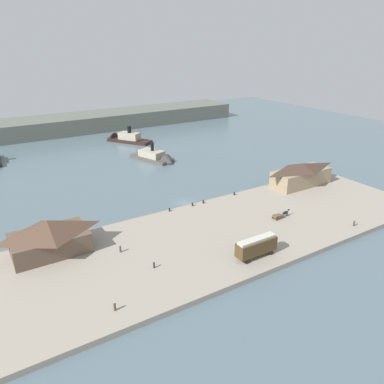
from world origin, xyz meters
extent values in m
plane|color=slate|center=(0.00, 0.00, 0.00)|extent=(320.00, 320.00, 0.00)
cube|color=#9E9384|center=(0.00, -22.00, 0.60)|extent=(110.00, 36.00, 1.20)
cube|color=gray|center=(0.00, -3.60, 0.50)|extent=(110.00, 0.80, 1.00)
cube|color=brown|center=(-39.65, -9.56, 3.45)|extent=(15.88, 9.96, 4.49)
pyramid|color=brown|center=(-39.65, -9.56, 7.26)|extent=(16.20, 10.46, 3.13)
cube|color=#998466|center=(37.19, -9.40, 3.75)|extent=(19.42, 7.76, 5.11)
pyramid|color=#473328|center=(37.19, -9.40, 7.33)|extent=(19.80, 8.15, 2.05)
cube|color=#4C381E|center=(-3.01, -34.60, 3.60)|extent=(9.53, 2.65, 3.00)
cube|color=beige|center=(-3.01, -34.60, 5.35)|extent=(9.15, 1.86, 0.50)
cylinder|color=black|center=(0.32, -33.27, 1.65)|extent=(0.90, 0.18, 0.90)
cylinder|color=black|center=(0.32, -35.92, 1.65)|extent=(0.90, 0.18, 0.90)
cylinder|color=black|center=(-6.35, -33.27, 1.65)|extent=(0.90, 0.18, 0.90)
cylinder|color=black|center=(-6.35, -35.92, 1.65)|extent=(0.90, 0.18, 0.90)
cube|color=brown|center=(13.78, -23.73, 2.05)|extent=(2.50, 1.35, 0.50)
cylinder|color=#4C3828|center=(13.03, -23.06, 1.80)|extent=(1.20, 0.10, 1.20)
cylinder|color=#4C3828|center=(13.03, -24.40, 1.80)|extent=(1.20, 0.10, 1.20)
ellipsoid|color=black|center=(16.43, -23.73, 2.30)|extent=(2.00, 0.70, 0.90)
ellipsoid|color=black|center=(17.53, -23.73, 2.85)|extent=(0.70, 0.32, 0.44)
cylinder|color=black|center=(17.03, -23.53, 1.70)|extent=(0.16, 0.16, 1.00)
cylinder|color=black|center=(17.03, -23.93, 1.70)|extent=(0.16, 0.16, 1.00)
cylinder|color=black|center=(15.83, -23.53, 1.70)|extent=(0.16, 0.16, 1.00)
cylinder|color=black|center=(15.83, -23.93, 1.70)|extent=(0.16, 0.16, 1.00)
cylinder|color=#3D4C42|center=(-26.90, -17.67, 1.94)|extent=(0.43, 0.43, 1.48)
sphere|color=#CCA889|center=(-26.90, -17.67, 2.81)|extent=(0.27, 0.27, 0.27)
cylinder|color=#4C3D33|center=(-34.87, -35.09, 1.93)|extent=(0.43, 0.43, 1.46)
sphere|color=#CCA889|center=(-34.87, -35.09, 2.79)|extent=(0.27, 0.27, 0.27)
cylinder|color=#232328|center=(-23.39, -27.00, 1.84)|extent=(0.37, 0.37, 1.27)
sphere|color=#CCA889|center=(-23.39, -27.00, 2.59)|extent=(0.23, 0.23, 0.23)
cylinder|color=#4C3D33|center=(27.04, -36.68, 1.93)|extent=(0.43, 0.43, 1.46)
sphere|color=#CCA889|center=(27.04, -36.68, 2.79)|extent=(0.27, 0.27, 0.27)
cylinder|color=black|center=(-0.58, -5.20, 1.65)|extent=(0.44, 0.44, 0.90)
cylinder|color=black|center=(-7.69, -4.86, 1.65)|extent=(0.44, 0.44, 0.90)
cylinder|color=black|center=(14.17, -5.04, 1.65)|extent=(0.44, 0.44, 0.90)
cylinder|color=black|center=(3.00, -5.24, 1.65)|extent=(0.44, 0.44, 0.90)
cube|color=black|center=(14.26, 73.86, 0.67)|extent=(17.04, 21.12, 1.34)
cone|color=black|center=(8.48, 82.61, 0.67)|extent=(7.01, 6.41, 5.91)
cube|color=#B2A893|center=(14.26, 73.86, 2.90)|extent=(9.19, 10.59, 3.13)
cylinder|color=black|center=(14.36, 73.70, 6.00)|extent=(1.79, 1.79, 3.07)
cylinder|color=brown|center=(17.72, 68.61, 3.65)|extent=(0.24, 0.24, 4.62)
cube|color=#514C47|center=(10.76, 43.54, 0.63)|extent=(12.40, 19.33, 1.25)
cone|color=#514C47|center=(13.73, 35.00, 0.63)|extent=(6.88, 5.10, 6.15)
cube|color=#B2A893|center=(10.76, 43.54, 2.53)|extent=(8.38, 11.10, 2.56)
cylinder|color=black|center=(10.93, 43.06, 5.42)|extent=(1.25, 1.25, 3.20)
cube|color=#60665B|center=(0.00, 110.00, 4.00)|extent=(180.00, 24.00, 8.00)
camera|label=1|loc=(-50.98, -85.93, 44.11)|focal=35.04mm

